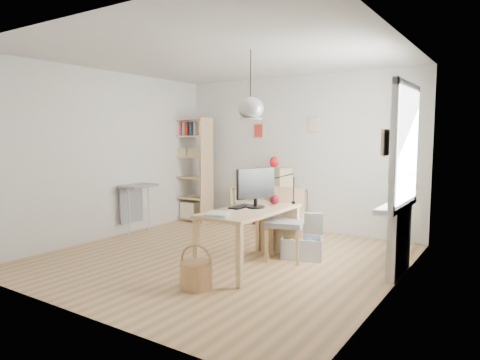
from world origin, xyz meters
The scene contains 20 objects.
ground centered at (0.00, 0.00, 0.00)m, with size 4.50×4.50×0.00m, color tan.
room_shell centered at (0.55, -0.15, 2.00)m, with size 4.50×4.50×4.50m.
window_unit centered at (2.23, 0.60, 1.55)m, with size 0.07×1.16×1.46m.
radiator centered at (2.19, 0.60, 0.40)m, with size 0.10×0.80×0.80m, color silver.
windowsill centered at (2.14, 0.60, 0.83)m, with size 0.22×1.20×0.06m, color silver.
desk centered at (0.55, -0.15, 0.66)m, with size 0.70×1.50×0.75m.
cube_shelf centered at (-0.47, 2.08, 0.30)m, with size 1.40×0.38×0.72m.
tall_bookshelf centered at (-2.04, 1.80, 1.09)m, with size 0.80×0.38×2.00m.
side_table centered at (-2.04, 0.35, 0.67)m, with size 0.40×0.55×0.85m.
chair centered at (0.74, 0.44, 0.55)m, with size 0.59×0.59×0.96m.
wicker_basket centered at (0.45, -1.11, 0.16)m, with size 0.35×0.35×0.49m.
storage_chest centered at (0.90, 0.66, 0.19)m, with size 0.73×0.77×0.58m.
monitor centered at (0.56, -0.04, 1.03)m, with size 0.24×0.56×0.50m.
keyboard centered at (0.38, -0.11, 0.76)m, with size 0.14×0.38×0.02m, color black.
task_lamp centered at (0.64, 0.47, 1.01)m, with size 0.36×0.13×0.39m.
yarn_ball centered at (0.63, 0.33, 0.81)m, with size 0.13×0.13×0.13m, color #540B14.
paper_tray centered at (0.46, -0.72, 0.77)m, with size 0.24×0.30×0.03m, color silver.
drawer_chest centered at (-0.32, 2.04, 0.91)m, with size 0.66×0.30×0.38m, color #D1BB8A.
red_vase centered at (-0.31, 2.04, 1.20)m, with size 0.16×0.16×0.20m, color maroon.
potted_plant centered at (2.12, 0.79, 1.04)m, with size 0.32×0.28×0.36m, color #3B6C28.
Camera 1 is at (3.35, -4.64, 1.67)m, focal length 32.00 mm.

